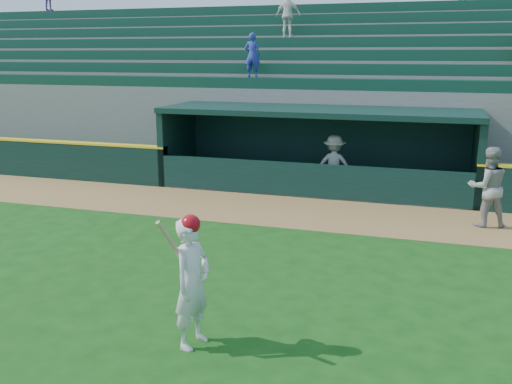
% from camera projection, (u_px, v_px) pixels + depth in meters
% --- Properties ---
extents(ground, '(120.00, 120.00, 0.00)m').
position_uv_depth(ground, '(230.00, 280.00, 10.46)').
color(ground, '#134210').
rests_on(ground, ground).
extents(warning_track, '(40.00, 3.00, 0.01)m').
position_uv_depth(warning_track, '(294.00, 211.00, 14.99)').
color(warning_track, olive).
rests_on(warning_track, ground).
extents(dugout_player_front, '(1.11, 0.97, 1.93)m').
position_uv_depth(dugout_player_front, '(488.00, 187.00, 13.52)').
color(dugout_player_front, gray).
rests_on(dugout_player_front, ground).
extents(dugout_player_inside, '(1.19, 0.76, 1.74)m').
position_uv_depth(dugout_player_inside, '(334.00, 165.00, 16.72)').
color(dugout_player_inside, '#9C9C97').
rests_on(dugout_player_inside, ground).
extents(dugout, '(9.40, 2.80, 2.46)m').
position_uv_depth(dugout, '(319.00, 143.00, 17.55)').
color(dugout, '#62615D').
rests_on(dugout, ground).
extents(stands, '(34.50, 6.25, 7.44)m').
position_uv_depth(stands, '(344.00, 98.00, 21.53)').
color(stands, slate).
rests_on(stands, ground).
extents(batter_at_plate, '(0.60, 0.84, 1.95)m').
position_uv_depth(batter_at_plate, '(192.00, 281.00, 7.94)').
color(batter_at_plate, silver).
rests_on(batter_at_plate, ground).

